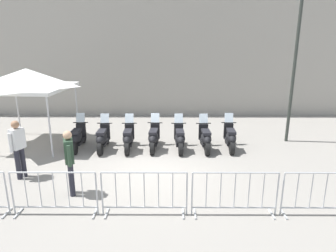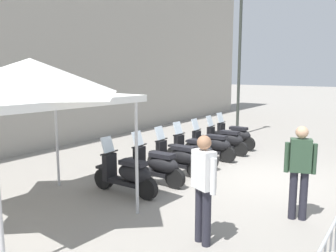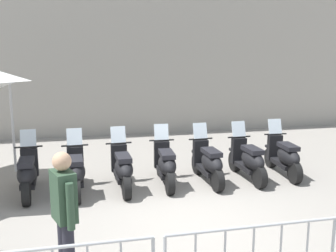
{
  "view_description": "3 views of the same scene",
  "coord_description": "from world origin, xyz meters",
  "views": [
    {
      "loc": [
        1.08,
        -8.5,
        3.86
      ],
      "look_at": [
        0.41,
        1.82,
        0.92
      ],
      "focal_mm": 32.0,
      "sensor_mm": 36.0,
      "label": 1
    },
    {
      "loc": [
        -8.0,
        -3.48,
        2.67
      ],
      "look_at": [
        -0.96,
        2.14,
        1.25
      ],
      "focal_mm": 36.65,
      "sensor_mm": 36.0,
      "label": 2
    },
    {
      "loc": [
        -1.37,
        -6.1,
        2.88
      ],
      "look_at": [
        -0.02,
        2.14,
        1.25
      ],
      "focal_mm": 42.03,
      "sensor_mm": 36.0,
      "label": 3
    }
  ],
  "objects": [
    {
      "name": "canopy_tent",
      "position": [
        -4.79,
        2.14,
        2.52
      ],
      "size": [
        2.85,
        2.85,
        2.91
      ],
      "color": "silver",
      "rests_on": "ground"
    },
    {
      "name": "motorcycle_4",
      "position": [
        0.83,
        1.87,
        0.45
      ],
      "size": [
        0.57,
        1.73,
        1.24
      ],
      "color": "black",
      "rests_on": "ground"
    },
    {
      "name": "motorcycle_0",
      "position": [
        -2.91,
        1.72,
        0.45
      ],
      "size": [
        0.57,
        1.73,
        1.24
      ],
      "color": "black",
      "rests_on": "ground"
    },
    {
      "name": "motorcycle_3",
      "position": [
        -0.12,
        1.88,
        0.45
      ],
      "size": [
        0.56,
        1.72,
        1.24
      ],
      "color": "black",
      "rests_on": "ground"
    },
    {
      "name": "officer_mid_plaza",
      "position": [
        -1.87,
        -1.62,
        0.98
      ],
      "size": [
        0.34,
        0.51,
        1.73
      ],
      "color": "#23232D",
      "rests_on": "ground"
    },
    {
      "name": "ground_plane",
      "position": [
        0.0,
        0.0,
        0.0
      ],
      "size": [
        120.0,
        120.0,
        0.0
      ],
      "primitive_type": "plane",
      "color": "gray"
    },
    {
      "name": "motorcycle_1",
      "position": [
        -1.97,
        1.69,
        0.45
      ],
      "size": [
        0.56,
        1.73,
        1.24
      ],
      "color": "black",
      "rests_on": "ground"
    },
    {
      "name": "motorcycle_5",
      "position": [
        1.76,
        1.92,
        0.45
      ],
      "size": [
        0.57,
        1.73,
        1.24
      ],
      "color": "black",
      "rests_on": "ground"
    },
    {
      "name": "motorcycle_6",
      "position": [
        2.68,
        2.08,
        0.45
      ],
      "size": [
        0.56,
        1.72,
        1.24
      ],
      "color": "black",
      "rests_on": "ground"
    },
    {
      "name": "street_lamp",
      "position": [
        5.07,
        3.18,
        3.65
      ],
      "size": [
        0.36,
        0.36,
        6.09
      ],
      "color": "#2D332D",
      "rests_on": "ground"
    },
    {
      "name": "officer_near_row_end",
      "position": [
        -3.71,
        -0.75,
        0.98
      ],
      "size": [
        0.33,
        0.52,
        1.73
      ],
      "color": "#23232D",
      "rests_on": "ground"
    },
    {
      "name": "motorcycle_2",
      "position": [
        -1.04,
        1.75,
        0.45
      ],
      "size": [
        0.56,
        1.73,
        1.24
      ],
      "color": "black",
      "rests_on": "ground"
    }
  ]
}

